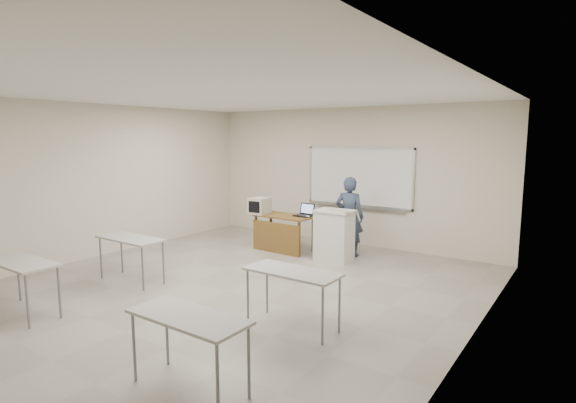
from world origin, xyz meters
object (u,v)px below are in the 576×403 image
Objects in this scene: mouse at (308,216)px; crt_monitor at (260,206)px; whiteboard at (359,178)px; laptop at (304,213)px; podium at (334,235)px; presenter at (349,216)px; instructor_desk at (281,227)px; keyboard at (338,211)px.

crt_monitor is at bearing -148.80° from mouse.
laptop is at bearing -117.26° from whiteboard.
whiteboard reaches higher than podium.
presenter is (0.06, 0.51, 0.30)m from podium.
instructor_desk is 12.83× the size of mouse.
crt_monitor is 1.95m from keyboard.
podium is at bearing -13.52° from laptop.
laptop is at bearing 35.40° from instructor_desk.
keyboard reaches higher than mouse.
keyboard is (0.37, -1.59, -0.48)m from whiteboard.
podium is 0.76m from mouse.
laptop is 3.55× the size of mouse.
crt_monitor is at bearing 7.00° from presenter.
presenter is (0.75, 0.36, 0.02)m from mouse.
laptop reaches higher than mouse.
laptop is at bearing 6.55° from presenter.
whiteboard reaches higher than instructor_desk.
instructor_desk is 0.68m from crt_monitor.
keyboard is at bearing -2.70° from instructor_desk.
presenter reaches higher than mouse.
whiteboard is 2.52× the size of podium.
mouse is at bearing 166.20° from podium.
podium is 2.22× the size of keyboard.
whiteboard reaches higher than keyboard.
whiteboard is 1.56× the size of presenter.
presenter is (1.85, 0.53, -0.12)m from crt_monitor.
presenter is at bearing 47.68° from mouse.
keyboard is at bearing -5.92° from crt_monitor.
crt_monitor is at bearing -170.45° from keyboard.
laptop is 0.94m from presenter.
crt_monitor is at bearing -176.36° from instructor_desk.
instructor_desk is at bearing -1.37° from crt_monitor.
whiteboard is 2.24m from crt_monitor.
instructor_desk is at bearing -172.24° from keyboard.
instructor_desk is (-1.02, -1.48, -0.97)m from whiteboard.
mouse is at bearing 174.58° from keyboard.
keyboard is (0.15, -0.12, 0.50)m from podium.
podium is 10.20× the size of mouse.
crt_monitor is 1.00m from laptop.
presenter reaches higher than laptop.
podium is at bearing -81.57° from whiteboard.
whiteboard reaches higher than laptop.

